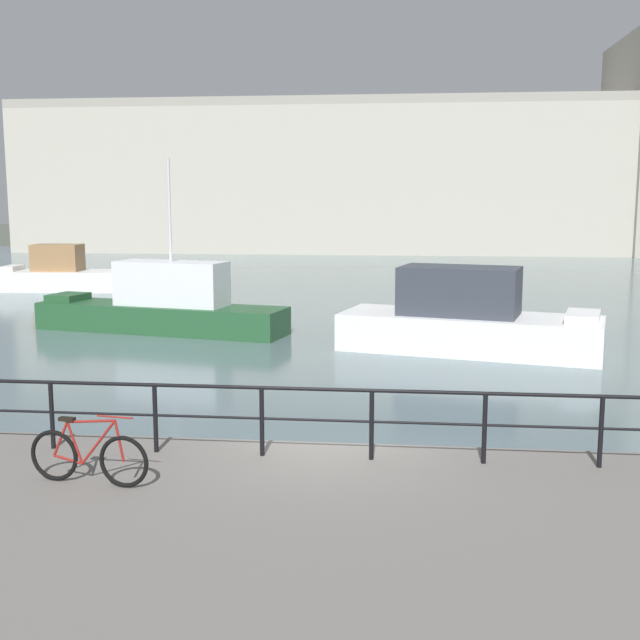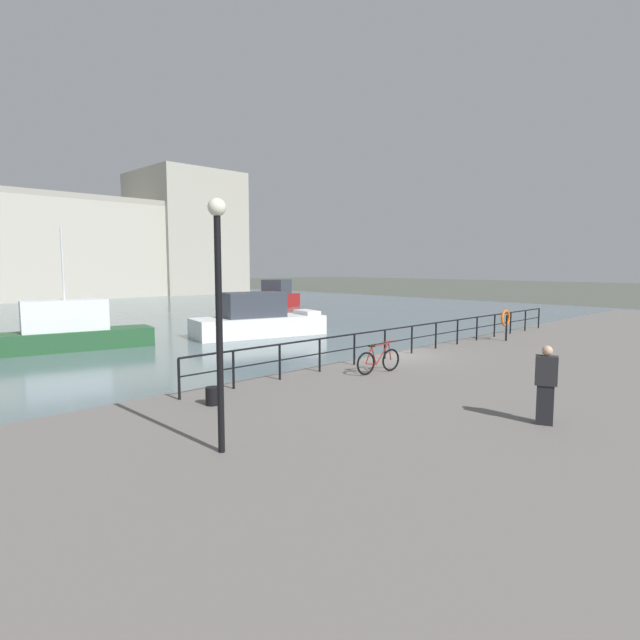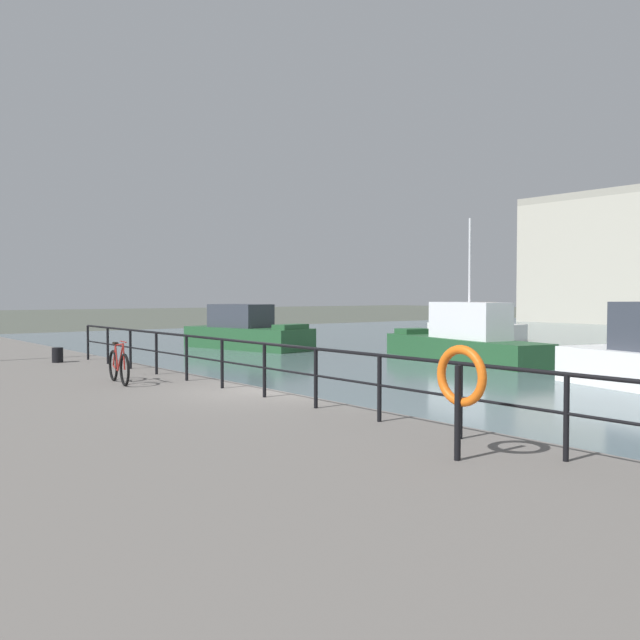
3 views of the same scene
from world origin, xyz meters
TOP-DOWN VIEW (x-y plane):
  - ground_plane at (0.00, 0.00)m, footprint 240.00×240.00m
  - water_basin at (0.00, 30.20)m, footprint 80.00×60.00m
  - harbor_building at (6.36, 57.95)m, footprint 63.67×13.90m
  - moored_harbor_tender at (-7.12, 14.39)m, footprint 9.15×3.76m
  - moored_red_daysailer at (3.12, 11.90)m, footprint 8.13×4.50m
  - moored_cabin_cruiser at (-15.96, 25.84)m, footprint 6.09×2.53m
  - quay_railing at (1.58, -0.75)m, footprint 21.47×0.07m
  - parked_bicycle at (-3.01, -2.19)m, footprint 1.76×0.31m

SIDE VIEW (x-z plane):
  - ground_plane at x=0.00m, z-range 0.00..0.00m
  - water_basin at x=0.00m, z-range 0.00..0.01m
  - moored_cabin_cruiser at x=-15.96m, z-range -0.33..1.98m
  - moored_harbor_tender at x=-7.12m, z-range -2.07..3.86m
  - moored_red_daysailer at x=3.12m, z-range -0.33..2.24m
  - parked_bicycle at x=-3.01m, z-range 0.68..1.66m
  - quay_railing at x=1.58m, z-range 0.98..2.06m
  - harbor_building at x=6.36m, z-range -2.13..15.45m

